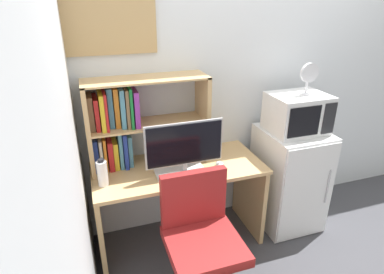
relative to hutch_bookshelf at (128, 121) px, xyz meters
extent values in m
cube|color=silver|center=(1.63, 0.15, 0.22)|extent=(6.40, 0.04, 2.60)
cube|color=silver|center=(-0.39, -1.47, 0.22)|extent=(0.04, 4.40, 2.60)
cube|color=tan|center=(0.34, -0.17, -0.37)|extent=(1.32, 0.60, 0.03)
cube|color=tan|center=(-0.30, -0.17, -0.74)|extent=(0.04, 0.54, 0.70)
cube|color=tan|center=(0.98, -0.17, -0.74)|extent=(0.04, 0.54, 0.70)
cube|color=tan|center=(-0.29, -0.01, -0.02)|extent=(0.03, 0.29, 0.68)
cube|color=tan|center=(0.59, -0.01, -0.02)|extent=(0.03, 0.29, 0.68)
cube|color=tan|center=(0.15, -0.01, 0.31)|extent=(0.91, 0.29, 0.01)
cube|color=tan|center=(0.15, -0.01, -0.03)|extent=(0.85, 0.29, 0.01)
cube|color=navy|center=(-0.26, 0.01, -0.23)|extent=(0.03, 0.20, 0.26)
cube|color=silver|center=(-0.22, 0.01, -0.23)|extent=(0.02, 0.20, 0.25)
cube|color=orange|center=(-0.19, 0.01, -0.23)|extent=(0.02, 0.20, 0.26)
cube|color=#B21E1E|center=(-0.15, 0.01, -0.24)|extent=(0.04, 0.21, 0.23)
cube|color=gold|center=(-0.11, 0.01, -0.25)|extent=(0.03, 0.20, 0.22)
cube|color=teal|center=(-0.07, 0.01, -0.21)|extent=(0.03, 0.20, 0.29)
cube|color=navy|center=(-0.04, 0.01, -0.22)|extent=(0.03, 0.22, 0.28)
cube|color=teal|center=(0.00, 0.02, -0.23)|extent=(0.03, 0.18, 0.25)
cube|color=brown|center=(-0.25, 0.02, 0.10)|extent=(0.04, 0.19, 0.25)
cube|color=#B21E1E|center=(-0.22, 0.01, 0.09)|extent=(0.03, 0.21, 0.23)
cube|color=gold|center=(-0.18, 0.00, 0.11)|extent=(0.03, 0.24, 0.27)
cube|color=#B21E1E|center=(-0.15, 0.00, 0.11)|extent=(0.02, 0.24, 0.27)
cube|color=teal|center=(-0.12, 0.02, 0.12)|extent=(0.04, 0.16, 0.29)
cube|color=orange|center=(-0.07, 0.02, 0.12)|extent=(0.03, 0.17, 0.29)
cube|color=teal|center=(-0.03, 0.01, 0.12)|extent=(0.03, 0.21, 0.29)
cube|color=brown|center=(0.00, 0.00, 0.12)|extent=(0.02, 0.23, 0.29)
cube|color=#197233|center=(0.02, 0.00, 0.12)|extent=(0.02, 0.25, 0.30)
cube|color=purple|center=(0.06, 0.00, 0.11)|extent=(0.04, 0.24, 0.27)
cylinder|color=#B7B7BC|center=(0.36, -0.28, -0.35)|extent=(0.18, 0.18, 0.02)
cylinder|color=#B7B7BC|center=(0.36, -0.28, -0.31)|extent=(0.04, 0.04, 0.07)
cube|color=#B7B7BC|center=(0.36, -0.27, -0.12)|extent=(0.58, 0.01, 0.33)
cube|color=black|center=(0.36, -0.28, -0.12)|extent=(0.56, 0.02, 0.31)
cube|color=silver|center=(0.33, -0.26, -0.35)|extent=(0.37, 0.16, 0.02)
ellipsoid|color=silver|center=(0.65, -0.27, -0.34)|extent=(0.06, 0.09, 0.04)
cylinder|color=silver|center=(-0.23, -0.25, -0.27)|extent=(0.07, 0.07, 0.18)
cylinder|color=black|center=(-0.23, -0.25, -0.16)|extent=(0.04, 0.04, 0.02)
cube|color=white|center=(1.35, -0.20, -0.63)|extent=(0.51, 0.55, 0.90)
cube|color=white|center=(1.35, -0.48, -0.63)|extent=(0.49, 0.01, 0.87)
cylinder|color=#B2B2B7|center=(1.53, -0.49, -0.59)|extent=(0.01, 0.01, 0.32)
cube|color=silver|center=(1.35, -0.20, -0.02)|extent=(0.46, 0.36, 0.32)
cube|color=black|center=(1.29, -0.38, -0.02)|extent=(0.28, 0.01, 0.24)
cube|color=black|center=(1.52, -0.38, -0.02)|extent=(0.11, 0.01, 0.25)
cylinder|color=silver|center=(1.41, -0.20, 0.14)|extent=(0.11, 0.11, 0.01)
cylinder|color=silver|center=(1.41, -0.20, 0.19)|extent=(0.02, 0.02, 0.09)
cylinder|color=silver|center=(1.41, -0.21, 0.31)|extent=(0.15, 0.03, 0.15)
cylinder|color=black|center=(0.33, -0.77, -0.85)|extent=(0.04, 0.04, 0.42)
cube|color=maroon|center=(0.33, -0.77, -0.62)|extent=(0.48, 0.48, 0.07)
cube|color=maroon|center=(0.33, -0.55, -0.39)|extent=(0.46, 0.06, 0.39)
cube|color=tan|center=(-0.05, 0.12, 0.72)|extent=(0.65, 0.02, 0.49)
camera|label=1|loc=(-0.27, -2.31, 0.88)|focal=30.41mm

